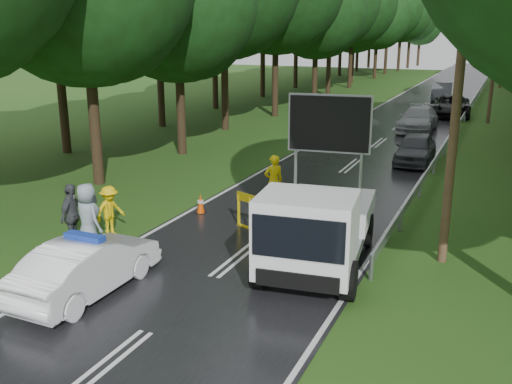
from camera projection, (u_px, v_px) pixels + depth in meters
The scene contains 23 objects.
ground at pixel (239, 257), 15.89m from camera, with size 160.00×160.00×0.00m, color #214F16.
road at pixel (414, 114), 42.24m from camera, with size 7.00×140.00×0.02m, color black.
guardrail at pixel (467, 111), 40.35m from camera, with size 0.12×60.06×0.70m.
utility_pole_near at pixel (460, 73), 14.22m from camera, with size 1.40×0.24×10.00m.
utility_pole_mid at pixel (496, 46), 37.05m from camera, with size 1.40×0.24×10.00m.
utility_pole_far at pixel (505, 39), 59.89m from camera, with size 1.40×0.24×10.00m.
police_sedan at pixel (87, 267), 13.54m from camera, with size 1.47×4.15×1.50m.
work_truck at pixel (317, 226), 14.82m from camera, with size 3.08×5.77×4.40m.
barrier at pixel (269, 209), 17.24m from camera, with size 2.63×1.08×1.16m.
officer at pixel (274, 182), 20.00m from camera, with size 0.70×0.46×1.92m, color yellow.
civilian at pixel (282, 229), 15.68m from camera, with size 0.79×0.62×1.63m, color #1C25B7.
bystander_left at pixel (110, 211), 17.38m from camera, with size 1.01×0.58×1.57m, color yellow.
bystander_mid at pixel (72, 216), 16.40m from camera, with size 1.11×0.46×1.90m, color #414448.
bystander_right at pixel (88, 218), 16.04m from camera, with size 0.98×0.64×2.01m, color gray.
queue_car_first at pixel (416, 148), 26.84m from camera, with size 1.66×4.12×1.40m, color #3E4045.
queue_car_second at pixel (418, 119), 35.31m from camera, with size 2.06×5.07×1.47m, color #9A9DA2.
queue_car_third at pixel (452, 106), 41.24m from camera, with size 2.51×5.43×1.51m, color black.
queue_car_fourth at pixel (442, 92), 50.36m from camera, with size 1.64×4.70×1.55m, color #44464C.
cone_near_left at pixel (35, 280), 13.65m from camera, with size 0.34×0.34×0.71m.
cone_center at pixel (265, 239), 16.21m from camera, with size 0.36×0.36×0.75m.
cone_far at pixel (298, 201), 19.92m from camera, with size 0.34×0.34×0.72m.
cone_left_mid at pixel (201, 204), 19.56m from camera, with size 0.34×0.34×0.72m.
cone_right at pixel (363, 212), 18.82m from camera, with size 0.31×0.31×0.65m.
Camera 1 is at (6.43, -13.31, 6.13)m, focal length 40.00 mm.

